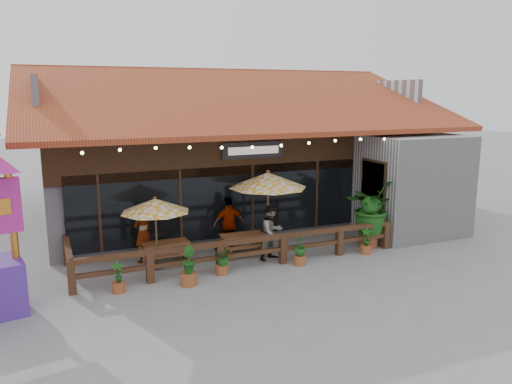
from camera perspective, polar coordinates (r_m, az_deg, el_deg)
name	(u,v)px	position (r m, az deg, el deg)	size (l,w,h in m)	color
ground	(290,256)	(15.92, 3.89, -7.33)	(100.00, 100.00, 0.00)	gray
restaurant_building	(226,161)	(21.47, -3.47, 3.56)	(15.50, 14.73, 6.09)	#B6B6BC
patio_railing	(225,249)	(14.64, -3.52, -6.46)	(10.00, 2.60, 0.92)	#4A2E1A
umbrella_left	(155,206)	(14.62, -11.45, -1.55)	(2.23, 2.23, 2.16)	brown
umbrella_right	(268,180)	(15.86, 1.38, 1.33)	(3.07, 3.07, 2.68)	brown
picnic_table_left	(166,249)	(15.38, -10.23, -6.42)	(1.39, 1.21, 0.66)	brown
picnic_table_right	(242,241)	(15.95, -1.58, -5.59)	(1.40, 1.22, 0.66)	brown
tropical_plant	(370,208)	(16.99, 12.93, -1.81)	(2.18, 2.13, 2.29)	brown
diner_a	(143,232)	(15.52, -12.77, -4.54)	(0.67, 0.44, 1.84)	#322110
diner_b	(272,232)	(15.37, 1.85, -4.64)	(0.84, 0.65, 1.72)	#322110
diner_c	(229,224)	(16.23, -3.10, -3.68)	(1.04, 0.43, 1.78)	#322110
planter_a	(118,279)	(13.50, -15.46, -9.61)	(0.34, 0.34, 0.83)	brown
planter_b	(188,268)	(13.57, -7.75, -8.59)	(0.44, 0.44, 1.07)	brown
planter_c	(222,258)	(14.25, -3.94, -7.56)	(0.68, 0.66, 0.85)	brown
planter_d	(300,251)	(15.04, 5.04, -6.74)	(0.47, 0.47, 0.89)	brown
planter_e	(366,243)	(16.37, 12.47, -5.73)	(0.37, 0.35, 0.85)	brown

